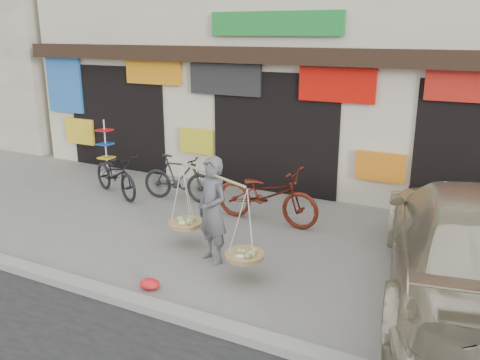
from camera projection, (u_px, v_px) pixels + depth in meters
The scene contains 10 objects.
ground at pixel (190, 246), 8.72m from camera, with size 70.00×70.00×0.00m, color gray.
kerb at pixel (110, 294), 7.00m from camera, with size 70.00×0.25×0.12m, color gray.
shophouse_block at pixel (321, 35), 13.20m from camera, with size 14.00×6.32×7.00m.
street_vendor at pixel (212, 214), 7.95m from camera, with size 2.05×1.24×1.71m.
bike_0 at pixel (116, 174), 11.30m from camera, with size 0.64×1.84×0.97m, color black.
bike_1 at pixel (179, 178), 10.94m from camera, with size 0.48×1.68×1.01m, color black.
bike_2 at pixel (267, 195), 9.66m from camera, with size 0.74×2.12×1.11m, color #5E1C10.
suv at pixel (480, 246), 6.65m from camera, with size 3.40×6.15×1.69m.
display_rack at pixel (106, 153), 12.92m from camera, with size 0.39×0.39×1.42m.
red_bag at pixel (150, 284), 7.27m from camera, with size 0.31×0.25×0.14m, color red.
Camera 1 is at (4.50, -6.72, 3.55)m, focal length 38.00 mm.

